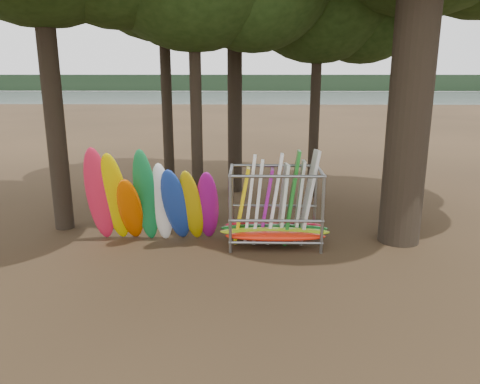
{
  "coord_description": "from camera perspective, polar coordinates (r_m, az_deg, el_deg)",
  "views": [
    {
      "loc": [
        0.47,
        -12.35,
        5.01
      ],
      "look_at": [
        0.19,
        1.5,
        1.4
      ],
      "focal_mm": 35.0,
      "sensor_mm": 36.0,
      "label": 1
    }
  ],
  "objects": [
    {
      "name": "storage_rack",
      "position": [
        13.77,
        4.28,
        -2.15
      ],
      "size": [
        3.24,
        1.55,
        2.82
      ],
      "color": "gray",
      "rests_on": "ground"
    },
    {
      "name": "far_shore",
      "position": [
        122.39,
        0.99,
        13.18
      ],
      "size": [
        160.0,
        4.0,
        4.0
      ],
      "primitive_type": "cube",
      "color": "black",
      "rests_on": "ground"
    },
    {
      "name": "ground",
      "position": [
        13.34,
        -0.95,
        -7.46
      ],
      "size": [
        120.0,
        120.0,
        0.0
      ],
      "primitive_type": "plane",
      "color": "#47331E",
      "rests_on": "ground"
    },
    {
      "name": "lake",
      "position": [
        72.53,
        0.82,
        10.63
      ],
      "size": [
        160.0,
        160.0,
        0.0
      ],
      "primitive_type": "plane",
      "color": "gray",
      "rests_on": "ground"
    },
    {
      "name": "kayak_row",
      "position": [
        13.78,
        -10.69,
        -1.27
      ],
      "size": [
        3.95,
        2.03,
        3.14
      ],
      "color": "#E52045",
      "rests_on": "ground"
    }
  ]
}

